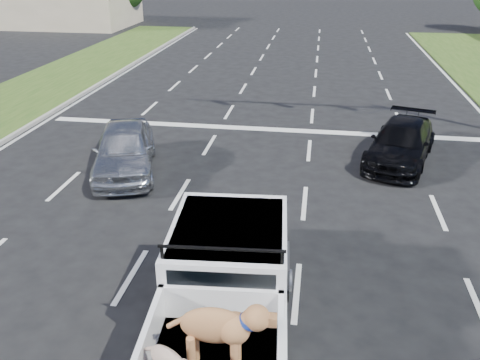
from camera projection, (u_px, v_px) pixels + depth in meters
The scene contains 6 objects.
ground at pixel (212, 284), 10.50m from camera, with size 160.00×160.00×0.00m, color black.
road_markings at pixel (253, 163), 16.39m from camera, with size 17.75×60.00×0.01m.
building_left at pixel (72, 0), 44.74m from camera, with size 10.00×8.00×4.40m, color #BFAE92.
pickup_truck at pixel (222, 310), 8.16m from camera, with size 2.56×5.98×2.19m.
silver_sedan at pixel (124, 149), 15.50m from camera, with size 1.75×4.36×1.49m, color #B2B4BA.
black_coupe at pixel (401, 143), 16.29m from camera, with size 1.78×4.38×1.27m, color black.
Camera 1 is at (1.91, -8.46, 6.32)m, focal length 38.00 mm.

